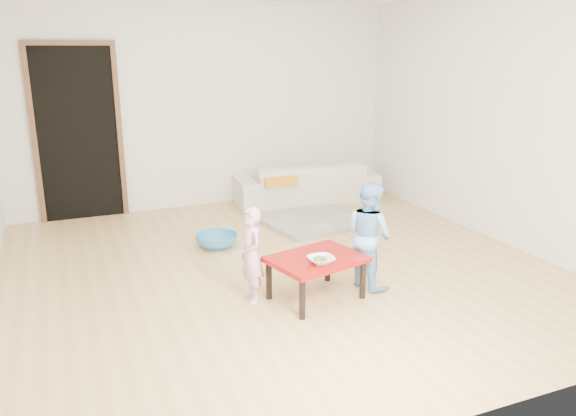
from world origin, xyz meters
TOP-DOWN VIEW (x-y plane):
  - floor at (0.00, 0.00)m, footprint 5.00×5.00m
  - back_wall at (0.00, 2.50)m, footprint 5.00×0.02m
  - right_wall at (2.50, 0.00)m, footprint 0.02×5.00m
  - doorway at (-1.60, 2.48)m, footprint 1.02×0.08m
  - sofa at (1.20, 2.05)m, footprint 1.95×0.92m
  - cushion at (0.70, 1.84)m, footprint 0.44×0.40m
  - red_table at (0.03, -0.74)m, footprint 0.85×0.71m
  - bowl at (0.01, -0.87)m, footprint 0.21×0.21m
  - broccoli at (0.01, -0.87)m, footprint 0.12×0.12m
  - child_pink at (-0.48, -0.56)m, footprint 0.21×0.30m
  - child_blue at (0.57, -0.66)m, footprint 0.46×0.53m
  - basin at (-0.40, 0.81)m, footprint 0.44×0.44m
  - blanket at (0.92, 1.16)m, footprint 1.30×1.14m

SIDE VIEW (x-z plane):
  - floor at x=0.00m, z-range -0.01..0.01m
  - blanket at x=0.92m, z-range 0.00..0.06m
  - basin at x=-0.40m, z-range 0.00..0.14m
  - red_table at x=0.03m, z-range 0.00..0.37m
  - sofa at x=1.20m, z-range 0.00..0.55m
  - bowl at x=0.01m, z-range 0.37..0.42m
  - broccoli at x=0.01m, z-range 0.37..0.43m
  - child_pink at x=-0.48m, z-range 0.00..0.80m
  - cushion at x=0.70m, z-range 0.36..0.47m
  - child_blue at x=0.57m, z-range 0.00..0.93m
  - doorway at x=-1.60m, z-range -0.03..2.08m
  - back_wall at x=0.00m, z-range 0.00..2.60m
  - right_wall at x=2.50m, z-range 0.00..2.60m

